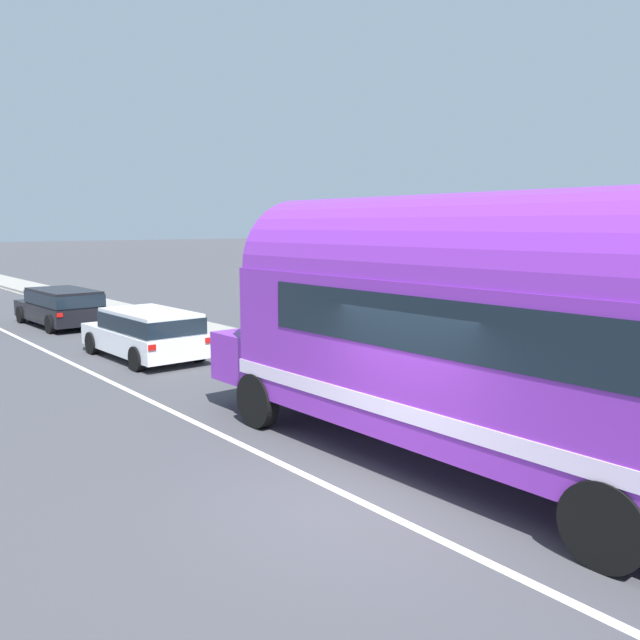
% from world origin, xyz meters
% --- Properties ---
extents(ground_plane, '(300.00, 300.00, 0.00)m').
position_xyz_m(ground_plane, '(0.00, 0.00, 0.00)').
color(ground_plane, '#424247').
extents(lane_markings, '(4.09, 80.00, 0.01)m').
position_xyz_m(lane_markings, '(1.83, 12.00, 0.00)').
color(lane_markings, silver).
rests_on(lane_markings, ground).
extents(sidewalk_slab, '(2.19, 90.00, 0.15)m').
position_xyz_m(sidewalk_slab, '(5.06, 10.00, 0.07)').
color(sidewalk_slab, gray).
rests_on(sidewalk_slab, ground).
extents(painted_bus, '(2.70, 11.07, 4.12)m').
position_xyz_m(painted_bus, '(1.99, -0.55, 2.30)').
color(painted_bus, purple).
rests_on(painted_bus, ground).
extents(car_lead, '(2.02, 4.40, 1.37)m').
position_xyz_m(car_lead, '(1.82, 10.67, 0.79)').
color(car_lead, white).
rests_on(car_lead, ground).
extents(car_second, '(2.09, 4.70, 1.37)m').
position_xyz_m(car_second, '(1.95, 18.20, 0.80)').
color(car_second, black).
rests_on(car_second, ground).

